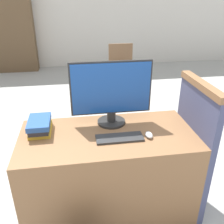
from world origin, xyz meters
The scene contains 9 objects.
wall_back centered at (0.00, 5.17, 1.40)m, with size 12.00×0.06×2.80m.
desk centered at (0.00, 0.34, 0.37)m, with size 1.36×0.67×0.74m.
carrel_divider centered at (0.71, 0.31, 0.58)m, with size 0.07×0.61×1.14m.
monitor centered at (0.06, 0.52, 1.01)m, with size 0.65×0.23×0.53m.
keyboard centered at (0.08, 0.25, 0.75)m, with size 0.35×0.13×0.02m.
mouse centered at (0.30, 0.25, 0.76)m, with size 0.05×0.09×0.04m.
book_stack centered at (-0.52, 0.45, 0.80)m, with size 0.17×0.27×0.11m.
far_chair centered at (0.64, 3.06, 0.49)m, with size 0.44×0.44×0.90m.
bookshelf_far centered at (-1.54, 4.93, 0.93)m, with size 0.93×0.32×1.85m.
Camera 1 is at (-0.23, -1.31, 1.74)m, focal length 40.00 mm.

